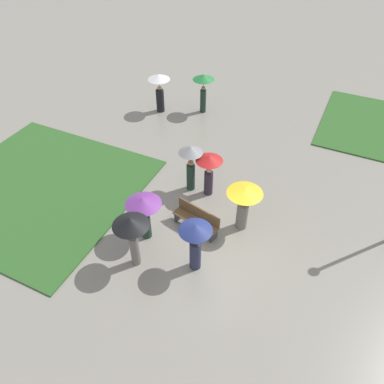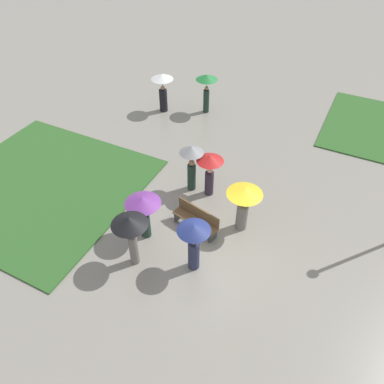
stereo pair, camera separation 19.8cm
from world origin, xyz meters
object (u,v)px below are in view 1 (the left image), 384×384
Objects in this scene: crowd_person_navy at (195,239)px; crowd_person_grey at (191,160)px; lone_walker_far_path at (159,86)px; lone_walker_mid_plaza at (203,84)px; crowd_person_yellow at (244,199)px; crowd_person_red at (209,167)px; crowd_person_purple at (144,208)px; crowd_person_black at (132,229)px; park_bench at (197,219)px.

crowd_person_grey is at bearing 40.50° from crowd_person_navy.
crowd_person_navy is at bearing -117.49° from lone_walker_far_path.
lone_walker_mid_plaza is (-3.73, 8.92, 0.22)m from crowd_person_navy.
crowd_person_yellow is 8.03m from lone_walker_mid_plaza.
crowd_person_red is 3.07m from crowd_person_purple.
crowd_person_navy is at bearing 160.50° from crowd_person_black.
crowd_person_purple is 8.44m from lone_walker_far_path.
lone_walker_mid_plaza reaches higher than crowd_person_navy.
crowd_person_yellow is at bearing -117.13° from crowd_person_grey.
lone_walker_mid_plaza is at bearing -118.54° from crowd_person_black.
crowd_person_yellow is 0.93× the size of lone_walker_far_path.
crowd_person_black is 1.17× the size of crowd_person_purple.
crowd_person_navy is 3.51m from crowd_person_red.
crowd_person_grey reaches higher than lone_walker_far_path.
crowd_person_yellow reaches higher than crowd_person_red.
lone_walker_mid_plaza is at bearing 16.09° from crowd_person_grey.
lone_walker_mid_plaza is (-2.71, 5.56, 0.24)m from crowd_person_red.
crowd_person_purple is 0.87× the size of lone_walker_mid_plaza.
lone_walker_far_path is at bearing -105.85° from crowd_person_black.
crowd_person_purple is at bearing -116.26° from crowd_person_black.
crowd_person_purple is (-1.39, -1.05, 0.85)m from park_bench.
crowd_person_navy is 0.94× the size of crowd_person_black.
crowd_person_navy is at bearing -155.84° from crowd_person_grey.
lone_walker_mid_plaza is (-1.97, 9.58, -0.06)m from crowd_person_black.
park_bench is 8.10m from lone_walker_mid_plaza.
crowd_person_purple is (-2.03, 0.46, 0.01)m from crowd_person_navy.
crowd_person_grey is 1.01× the size of lone_walker_far_path.
crowd_person_navy is 3.75m from crowd_person_grey.
crowd_person_purple is (-2.76, -1.78, -0.02)m from crowd_person_yellow.
crowd_person_yellow is 0.92× the size of lone_walker_mid_plaza.
crowd_person_red is 0.90× the size of lone_walker_mid_plaza.
crowd_person_yellow is at bearing -4.98° from crowd_person_navy.
lone_walker_far_path is at bearing 155.15° from lone_walker_mid_plaza.
crowd_person_navy is 0.96× the size of lone_walker_mid_plaza.
crowd_person_black is at bearing 176.28° from crowd_person_grey.
crowd_person_yellow reaches higher than park_bench.
crowd_person_black reaches higher than lone_walker_far_path.
park_bench is 2.05m from crowd_person_red.
crowd_person_yellow is 0.92× the size of crowd_person_grey.
crowd_person_red is at bearing -140.64° from crowd_person_black.
crowd_person_grey is (0.02, 3.98, -0.19)m from crowd_person_black.
lone_walker_far_path is (-3.94, 8.73, -0.23)m from crowd_person_black.
crowd_person_black is 9.58m from lone_walker_far_path.
crowd_person_grey reaches higher than crowd_person_yellow.
park_bench is at bearing -38.35° from crowd_person_red.
crowd_person_yellow is at bearing -170.63° from crowd_person_black.
crowd_person_yellow is 0.90× the size of crowd_person_black.
crowd_person_navy is at bearing -88.65° from crowd_person_purple.
park_bench is at bearing -157.31° from crowd_person_black.
crowd_person_navy reaches higher than crowd_person_yellow.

